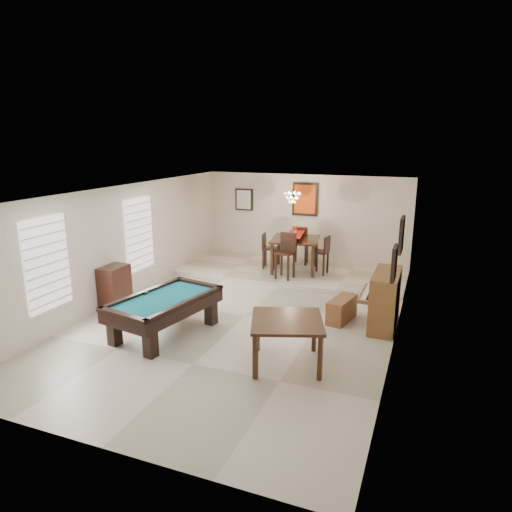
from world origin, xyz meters
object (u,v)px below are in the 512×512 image
Objects in this scene: square_table at (287,342)px; dining_table at (295,252)px; pool_table at (165,316)px; dining_chair_west at (270,251)px; piano_bench at (342,310)px; dining_chair_east at (320,255)px; flower_vase at (295,230)px; upright_piano at (378,299)px; chandelier at (292,194)px; dining_chair_north at (301,245)px; dining_chair_south at (285,256)px; apothecary_chest at (115,288)px.

dining_table reaches higher than square_table.
pool_table is 4.61m from dining_chair_west.
dining_chair_east is at bearing 112.27° from piano_bench.
flower_vase is at bearing 86.29° from pool_table.
upright_piano is 2.20× the size of chandelier.
square_table is 4.91m from dining_chair_east.
flower_vase is at bearing 0.00° from dining_table.
upright_piano is at bearing 118.73° from dining_chair_north.
dining_table is 0.71m from dining_chair_east.
dining_chair_north is at bearing 93.36° from dining_table.
square_table is at bearing -74.78° from dining_table.
piano_bench is 3.62× the size of flower_vase.
dining_chair_north is (-0.01, 1.49, -0.03)m from dining_chair_south.
pool_table is 1.93× the size of dining_chair_north.
upright_piano is 5.59× the size of flower_vase.
chandelier is at bearing 77.71° from dining_chair_north.
apothecary_chest is 0.88× the size of dining_chair_north.
upright_piano reaches higher than pool_table.
flower_vase is (-1.81, 2.73, 1.01)m from piano_bench.
dining_chair_south is 1.20× the size of dining_chair_west.
dining_chair_west is at bearing 95.03° from pool_table.
chandelier is (-1.91, 2.72, 1.96)m from piano_bench.
dining_table is at bearing 94.33° from dining_chair_south.
dining_chair_west is at bearing 140.07° from upright_piano.
square_table is 5.14m from flower_vase.
apothecary_chest is at bearing 167.88° from pool_table.
apothecary_chest is (-4.68, -1.14, 0.25)m from piano_bench.
dining_chair_north is at bearing 88.63° from pool_table.
dining_chair_north is 1.14× the size of dining_chair_west.
piano_bench is 3.43m from flower_vase.
apothecary_chest is at bearing -166.25° from piano_bench.
upright_piano reaches higher than dining_chair_west.
square_table is 0.97× the size of dining_chair_south.
chandelier reaches higher than dining_chair_west.
square_table reaches higher than piano_bench.
dining_chair_east reaches higher than pool_table.
dining_table is 0.72m from dining_chair_west.
apothecary_chest is 5.40m from dining_chair_north.
dining_chair_north reaches higher than dining_chair_east.
pool_table is 3.51m from piano_bench.
apothecary_chest reaches higher than pool_table.
dining_chair_west reaches higher than pool_table.
pool_table is 4.93m from dining_chair_east.
dining_chair_south is 1.04m from dining_chair_east.
square_table is 2.49m from upright_piano.
flower_vase is 0.21× the size of dining_chair_north.
dining_table reaches higher than piano_bench.
dining_chair_south is at bearing -145.38° from dining_chair_west.
flower_vase is at bearing -97.49° from dining_chair_west.
chandelier is at bearing -98.65° from dining_chair_west.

